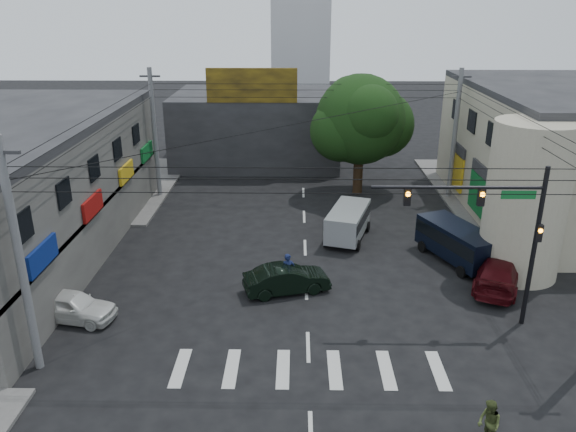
{
  "coord_description": "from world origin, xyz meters",
  "views": [
    {
      "loc": [
        -0.52,
        -22.68,
        13.33
      ],
      "look_at": [
        -0.94,
        4.0,
        3.11
      ],
      "focal_mm": 35.0,
      "sensor_mm": 36.0,
      "label": 1
    }
  ],
  "objects_px": {
    "dark_sedan": "(287,279)",
    "pedestrian_olive": "(489,424)",
    "silver_minivan": "(348,224)",
    "navy_van": "(457,244)",
    "white_compact": "(71,306)",
    "utility_pole_far_left": "(155,134)",
    "traffic_officer": "(288,271)",
    "street_tree": "(360,120)",
    "utility_pole_far_right": "(455,135)",
    "maroon_sedan": "(498,273)",
    "traffic_gantry": "(498,222)",
    "utility_pole_near_left": "(20,260)"
  },
  "relations": [
    {
      "from": "street_tree",
      "to": "pedestrian_olive",
      "type": "height_order",
      "value": "street_tree"
    },
    {
      "from": "pedestrian_olive",
      "to": "dark_sedan",
      "type": "bearing_deg",
      "value": -162.9
    },
    {
      "from": "street_tree",
      "to": "pedestrian_olive",
      "type": "xyz_separation_m",
      "value": [
        1.63,
        -25.37,
        -4.64
      ]
    },
    {
      "from": "traffic_officer",
      "to": "pedestrian_olive",
      "type": "bearing_deg",
      "value": -67.23
    },
    {
      "from": "maroon_sedan",
      "to": "traffic_gantry",
      "type": "bearing_deg",
      "value": 87.52
    },
    {
      "from": "dark_sedan",
      "to": "utility_pole_near_left",
      "type": "bearing_deg",
      "value": 106.6
    },
    {
      "from": "utility_pole_near_left",
      "to": "white_compact",
      "type": "bearing_deg",
      "value": 90.0
    },
    {
      "from": "utility_pole_near_left",
      "to": "traffic_officer",
      "type": "bearing_deg",
      "value": 34.68
    },
    {
      "from": "dark_sedan",
      "to": "silver_minivan",
      "type": "bearing_deg",
      "value": -44.34
    },
    {
      "from": "utility_pole_far_right",
      "to": "traffic_gantry",
      "type": "bearing_deg",
      "value": -98.94
    },
    {
      "from": "traffic_gantry",
      "to": "traffic_officer",
      "type": "height_order",
      "value": "traffic_gantry"
    },
    {
      "from": "utility_pole_near_left",
      "to": "silver_minivan",
      "type": "height_order",
      "value": "utility_pole_near_left"
    },
    {
      "from": "maroon_sedan",
      "to": "utility_pole_near_left",
      "type": "bearing_deg",
      "value": 42.86
    },
    {
      "from": "dark_sedan",
      "to": "silver_minivan",
      "type": "relative_size",
      "value": 0.92
    },
    {
      "from": "utility_pole_far_left",
      "to": "utility_pole_near_left",
      "type": "bearing_deg",
      "value": -90.0
    },
    {
      "from": "white_compact",
      "to": "maroon_sedan",
      "type": "height_order",
      "value": "maroon_sedan"
    },
    {
      "from": "silver_minivan",
      "to": "utility_pole_far_right",
      "type": "bearing_deg",
      "value": -29.11
    },
    {
      "from": "utility_pole_far_right",
      "to": "dark_sedan",
      "type": "relative_size",
      "value": 2.09
    },
    {
      "from": "white_compact",
      "to": "silver_minivan",
      "type": "xyz_separation_m",
      "value": [
        13.06,
        9.36,
        0.28
      ]
    },
    {
      "from": "utility_pole_near_left",
      "to": "utility_pole_far_right",
      "type": "relative_size",
      "value": 1.0
    },
    {
      "from": "utility_pole_far_right",
      "to": "pedestrian_olive",
      "type": "xyz_separation_m",
      "value": [
        -4.87,
        -24.37,
        -3.77
      ]
    },
    {
      "from": "utility_pole_far_left",
      "to": "utility_pole_far_right",
      "type": "relative_size",
      "value": 1.0
    },
    {
      "from": "dark_sedan",
      "to": "pedestrian_olive",
      "type": "xyz_separation_m",
      "value": [
        6.59,
        -10.07,
        0.14
      ]
    },
    {
      "from": "traffic_gantry",
      "to": "utility_pole_far_right",
      "type": "xyz_separation_m",
      "value": [
        2.68,
        17.0,
        -0.23
      ]
    },
    {
      "from": "traffic_gantry",
      "to": "utility_pole_far_right",
      "type": "height_order",
      "value": "utility_pole_far_right"
    },
    {
      "from": "traffic_gantry",
      "to": "utility_pole_far_right",
      "type": "bearing_deg",
      "value": 81.06
    },
    {
      "from": "utility_pole_far_left",
      "to": "pedestrian_olive",
      "type": "relative_size",
      "value": 5.53
    },
    {
      "from": "utility_pole_far_right",
      "to": "maroon_sedan",
      "type": "relative_size",
      "value": 1.69
    },
    {
      "from": "dark_sedan",
      "to": "white_compact",
      "type": "height_order",
      "value": "dark_sedan"
    },
    {
      "from": "street_tree",
      "to": "utility_pole_far_left",
      "type": "relative_size",
      "value": 0.95
    },
    {
      "from": "silver_minivan",
      "to": "traffic_officer",
      "type": "relative_size",
      "value": 2.67
    },
    {
      "from": "silver_minivan",
      "to": "navy_van",
      "type": "distance_m",
      "value": 6.42
    },
    {
      "from": "street_tree",
      "to": "white_compact",
      "type": "relative_size",
      "value": 2.06
    },
    {
      "from": "utility_pole_far_left",
      "to": "dark_sedan",
      "type": "relative_size",
      "value": 2.09
    },
    {
      "from": "traffic_gantry",
      "to": "traffic_officer",
      "type": "xyz_separation_m",
      "value": [
        -8.73,
        3.14,
        -3.93
      ]
    },
    {
      "from": "silver_minivan",
      "to": "navy_van",
      "type": "bearing_deg",
      "value": -101.11
    },
    {
      "from": "navy_van",
      "to": "utility_pole_near_left",
      "type": "bearing_deg",
      "value": 94.68
    },
    {
      "from": "pedestrian_olive",
      "to": "utility_pole_far_left",
      "type": "bearing_deg",
      "value": -162.62
    },
    {
      "from": "street_tree",
      "to": "silver_minivan",
      "type": "height_order",
      "value": "street_tree"
    },
    {
      "from": "maroon_sedan",
      "to": "traffic_officer",
      "type": "distance_m",
      "value": 10.42
    },
    {
      "from": "utility_pole_far_left",
      "to": "silver_minivan",
      "type": "distance_m",
      "value": 15.56
    },
    {
      "from": "navy_van",
      "to": "traffic_gantry",
      "type": "bearing_deg",
      "value": 153.38
    },
    {
      "from": "utility_pole_far_right",
      "to": "white_compact",
      "type": "bearing_deg",
      "value": -141.01
    },
    {
      "from": "street_tree",
      "to": "utility_pole_near_left",
      "type": "distance_m",
      "value": 25.95
    },
    {
      "from": "utility_pole_far_left",
      "to": "traffic_officer",
      "type": "distance_m",
      "value": 17.26
    },
    {
      "from": "traffic_gantry",
      "to": "utility_pole_far_left",
      "type": "height_order",
      "value": "utility_pole_far_left"
    },
    {
      "from": "utility_pole_far_right",
      "to": "navy_van",
      "type": "distance_m",
      "value": 11.48
    },
    {
      "from": "street_tree",
      "to": "utility_pole_far_right",
      "type": "xyz_separation_m",
      "value": [
        6.5,
        -1.0,
        -0.87
      ]
    },
    {
      "from": "utility_pole_far_right",
      "to": "white_compact",
      "type": "xyz_separation_m",
      "value": [
        -21.0,
        -17.0,
        -3.92
      ]
    },
    {
      "from": "street_tree",
      "to": "dark_sedan",
      "type": "height_order",
      "value": "street_tree"
    }
  ]
}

